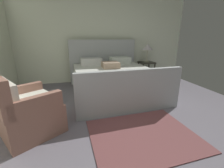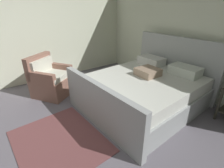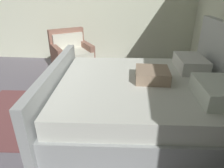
# 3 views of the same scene
# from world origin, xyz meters

# --- Properties ---
(ground_plane) EXTENTS (5.07, 6.44, 0.02)m
(ground_plane) POSITION_xyz_m (0.00, 0.00, -0.01)
(ground_plane) COLOR slate
(wall_back) EXTENTS (5.19, 0.12, 2.54)m
(wall_back) POSITION_xyz_m (0.00, 3.28, 1.27)
(wall_back) COLOR silver
(wall_back) RESTS_ON ground
(bed) EXTENTS (2.10, 2.33, 1.28)m
(bed) POSITION_xyz_m (-0.01, 2.02, 0.35)
(bed) COLOR #A5A9AA
(bed) RESTS_ON ground
(nightstand_right) EXTENTS (0.44, 0.44, 0.60)m
(nightstand_right) POSITION_xyz_m (1.29, 2.90, 0.40)
(nightstand_right) COLOR #313026
(nightstand_right) RESTS_ON ground
(table_lamp_right) EXTENTS (0.33, 0.33, 0.55)m
(table_lamp_right) POSITION_xyz_m (1.29, 2.90, 1.05)
(table_lamp_right) COLOR #B7B293
(table_lamp_right) RESTS_ON nightstand_right
(armchair) EXTENTS (1.01, 1.01, 0.90)m
(armchair) POSITION_xyz_m (-1.59, 0.64, 0.35)
(armchair) COLOR #916354
(armchair) RESTS_ON ground
(area_rug) EXTENTS (1.52, 1.26, 0.01)m
(area_rug) POSITION_xyz_m (-0.01, 0.21, 0.01)
(area_rug) COLOR brown
(area_rug) RESTS_ON ground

